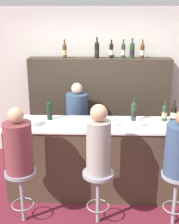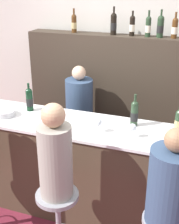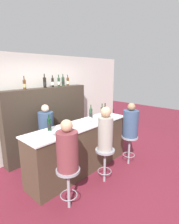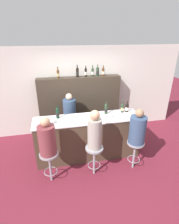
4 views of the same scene
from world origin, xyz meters
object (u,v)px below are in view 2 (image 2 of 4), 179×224
wine_bottle_counter_1 (134,113)px  bartender (80,124)px  wine_bottle_backbar_2 (132,25)px  guest_seated_right (171,184)px  wine_bottle_backbar_3 (148,26)px  wine_bottle_backbar_4 (160,26)px  wine_bottle_counter_2 (179,121)px  wine_bottle_counter_0 (29,99)px  wine_bottle_backbar_0 (74,23)px  wine_bottle_backbar_5 (175,28)px  wine_bottle_backbar_1 (114,24)px  bar_stool_middle (58,208)px  guest_seated_middle (55,156)px  wine_glass_0 (98,123)px  wine_glass_1 (133,128)px  metal_bowl (5,113)px

wine_bottle_counter_1 → bartender: size_ratio=0.23×
wine_bottle_backbar_2 → guest_seated_right: bearing=-68.2°
wine_bottle_backbar_3 → bartender: bearing=-150.0°
wine_bottle_counter_1 → wine_bottle_backbar_4: bearing=87.5°
wine_bottle_backbar_4 → wine_bottle_counter_2: bearing=-70.4°
wine_bottle_counter_0 → wine_bottle_counter_1: wine_bottle_counter_1 is taller
wine_bottle_counter_0 → wine_bottle_backbar_0: bearing=83.9°
wine_bottle_backbar_5 → guest_seated_right: bearing=-82.6°
wine_bottle_backbar_1 → wine_bottle_backbar_2: size_ratio=1.14×
wine_bottle_counter_1 → bar_stool_middle: 1.16m
wine_bottle_counter_0 → wine_bottle_backbar_2: 1.55m
wine_bottle_backbar_5 → bartender: wine_bottle_backbar_5 is taller
bartender → guest_seated_right: bearing=-48.3°
wine_bottle_counter_2 → guest_seated_middle: size_ratio=0.36×
wine_glass_0 → wine_bottle_counter_2: bearing=19.3°
wine_bottle_counter_0 → guest_seated_right: 1.84m
wine_bottle_counter_2 → wine_bottle_backbar_3: bearing=116.2°
wine_glass_1 → bar_stool_middle: (-0.52, -0.56, -0.62)m
wine_glass_0 → guest_seated_middle: guest_seated_middle is taller
wine_bottle_backbar_1 → wine_glass_0: wine_bottle_backbar_1 is taller
wine_bottle_counter_1 → guest_seated_middle: bearing=-120.7°
guest_seated_middle → bartender: (-0.35, 1.46, -0.42)m
wine_bottle_backbar_5 → wine_glass_1: bearing=-97.6°
wine_bottle_backbar_2 → wine_bottle_backbar_3: wine_bottle_backbar_3 is taller
wine_bottle_counter_1 → guest_seated_middle: guest_seated_middle is taller
wine_bottle_backbar_3 → wine_bottle_backbar_5: 0.31m
wine_bottle_counter_2 → wine_bottle_backbar_5: (-0.21, 1.07, 0.71)m
wine_glass_1 → wine_bottle_counter_0: bearing=168.3°
wine_bottle_counter_1 → guest_seated_middle: (-0.48, -0.82, -0.12)m
wine_bottle_backbar_5 → wine_bottle_backbar_1: bearing=180.0°
metal_bowl → wine_bottle_counter_2: bearing=7.0°
wine_bottle_backbar_0 → bartender: wine_bottle_backbar_0 is taller
wine_glass_1 → guest_seated_right: guest_seated_right is taller
wine_bottle_counter_1 → wine_bottle_backbar_1: bearing=116.5°
wine_bottle_counter_2 → wine_bottle_backbar_2: 1.47m
wine_bottle_counter_2 → wine_bottle_backbar_2: size_ratio=1.02×
wine_bottle_backbar_1 → wine_bottle_backbar_3: size_ratio=1.10×
wine_bottle_backbar_0 → wine_glass_0: bearing=-59.8°
wine_bottle_counter_2 → wine_bottle_backbar_4: wine_bottle_backbar_4 is taller
wine_bottle_backbar_3 → wine_glass_1: bearing=-84.1°
wine_bottle_counter_0 → bartender: size_ratio=0.22×
bar_stool_middle → wine_bottle_counter_0: bearing=130.4°
guest_seated_middle → bartender: bearing=103.7°
metal_bowl → wine_glass_0: bearing=-1.8°
wine_bottle_backbar_5 → bar_stool_middle: (-0.70, -1.89, -1.35)m
wine_bottle_backbar_0 → wine_bottle_backbar_2: size_ratio=1.01×
wine_bottle_backbar_2 → wine_bottle_counter_2: bearing=-55.9°
wine_bottle_counter_1 → wine_glass_1: wine_bottle_counter_1 is taller
wine_bottle_counter_2 → wine_bottle_backbar_2: bearing=124.1°
wine_glass_1 → bar_stool_middle: size_ratio=0.20×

